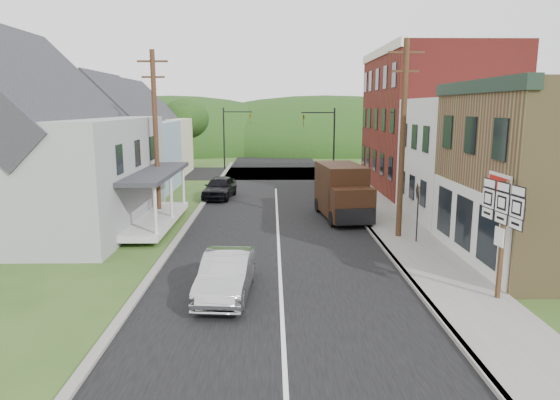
{
  "coord_description": "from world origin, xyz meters",
  "views": [
    {
      "loc": [
        -0.29,
        -18.95,
        6.05
      ],
      "look_at": [
        0.05,
        1.67,
        2.2
      ],
      "focal_mm": 32.0,
      "sensor_mm": 36.0,
      "label": 1
    }
  ],
  "objects_px": {
    "silver_sedan": "(227,275)",
    "delivery_van": "(343,192)",
    "warning_sign": "(417,204)",
    "route_sign_cluster": "(502,223)",
    "dark_sedan": "(220,188)"
  },
  "relations": [
    {
      "from": "dark_sedan",
      "to": "warning_sign",
      "type": "xyz_separation_m",
      "value": [
        9.92,
        -11.65,
        1.11
      ]
    },
    {
      "from": "silver_sedan",
      "to": "delivery_van",
      "type": "xyz_separation_m",
      "value": [
        5.33,
        11.32,
        0.79
      ]
    },
    {
      "from": "delivery_van",
      "to": "warning_sign",
      "type": "bearing_deg",
      "value": -70.81
    },
    {
      "from": "route_sign_cluster",
      "to": "silver_sedan",
      "type": "bearing_deg",
      "value": 167.96
    },
    {
      "from": "route_sign_cluster",
      "to": "delivery_van",
      "type": "bearing_deg",
      "value": 97.49
    },
    {
      "from": "silver_sedan",
      "to": "route_sign_cluster",
      "type": "distance_m",
      "value": 8.74
    },
    {
      "from": "silver_sedan",
      "to": "warning_sign",
      "type": "xyz_separation_m",
      "value": [
        7.88,
        5.99,
        1.14
      ]
    },
    {
      "from": "silver_sedan",
      "to": "warning_sign",
      "type": "bearing_deg",
      "value": 41.26
    },
    {
      "from": "dark_sedan",
      "to": "warning_sign",
      "type": "bearing_deg",
      "value": -42.41
    },
    {
      "from": "silver_sedan",
      "to": "delivery_van",
      "type": "height_order",
      "value": "delivery_van"
    },
    {
      "from": "silver_sedan",
      "to": "dark_sedan",
      "type": "height_order",
      "value": "dark_sedan"
    },
    {
      "from": "dark_sedan",
      "to": "route_sign_cluster",
      "type": "xyz_separation_m",
      "value": [
        10.55,
        -18.34,
        1.84
      ]
    },
    {
      "from": "delivery_van",
      "to": "route_sign_cluster",
      "type": "xyz_separation_m",
      "value": [
        3.18,
        -12.03,
        1.08
      ]
    },
    {
      "from": "silver_sedan",
      "to": "delivery_van",
      "type": "relative_size",
      "value": 0.78
    },
    {
      "from": "delivery_van",
      "to": "route_sign_cluster",
      "type": "distance_m",
      "value": 12.48
    }
  ]
}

